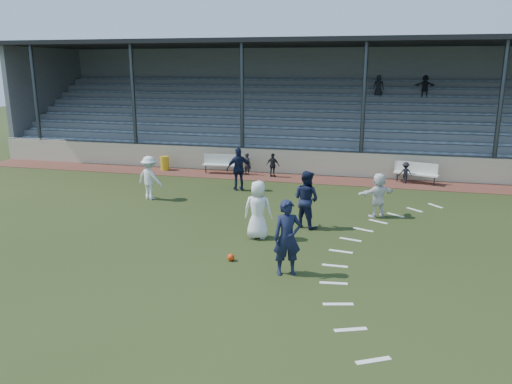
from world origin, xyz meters
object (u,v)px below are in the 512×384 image
bench_right (416,171)px  football (231,257)px  bench_left (223,162)px  trash_bin (165,163)px  player_navy_lead (287,238)px  player_white_lead (258,210)px

bench_right → football: 12.52m
bench_left → football: bench_left is taller
bench_right → bench_left: bearing=-161.9°
trash_bin → player_navy_lead: size_ratio=0.35×
football → player_white_lead: 2.22m
bench_right → trash_bin: size_ratio=2.85×
football → player_navy_lead: bearing=-16.6°
football → player_white_lead: size_ratio=0.11×
football → trash_bin: bearing=122.0°
bench_left → bench_right: 9.34m
player_navy_lead → trash_bin: bearing=105.2°
football → player_white_lead: (0.29, 2.04, 0.83)m
trash_bin → player_white_lead: 11.59m
bench_right → player_navy_lead: player_navy_lead is taller
player_white_lead → bench_left: bearing=-65.9°
bench_right → football: bench_right is taller
bench_right → trash_bin: bench_right is taller
player_white_lead → player_navy_lead: player_navy_lead is taller
football → player_navy_lead: player_navy_lead is taller
bench_left → player_navy_lead: 12.79m
bench_left → player_white_lead: bearing=-70.5°
bench_left → player_navy_lead: bearing=-69.4°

